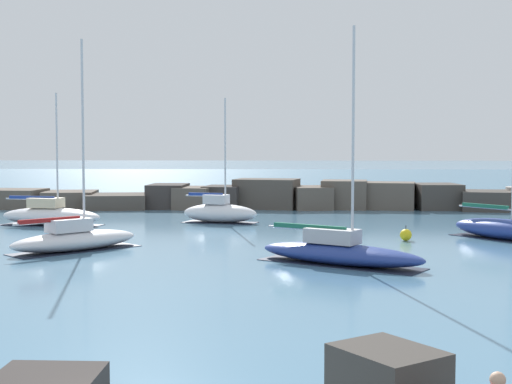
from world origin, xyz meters
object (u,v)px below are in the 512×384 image
Objects in this scene: sailboat_moored_0 at (504,229)px; mooring_buoy_orange_near at (406,235)px; sailboat_moored_4 at (50,215)px; sailboat_moored_5 at (220,212)px; sailboat_moored_1 at (75,238)px; sailboat_moored_3 at (339,251)px.

mooring_buoy_orange_near is at bearing -170.99° from sailboat_moored_0.
sailboat_moored_0 is 0.90× the size of sailboat_moored_4.
sailboat_moored_4 is at bearing -169.08° from sailboat_moored_5.
sailboat_moored_5 reaches higher than sailboat_moored_0.
mooring_buoy_orange_near is (17.13, 4.49, -0.28)m from sailboat_moored_1.
sailboat_moored_3 is 18.75m from sailboat_moored_5.
mooring_buoy_orange_near is at bearing 62.59° from sailboat_moored_3.
sailboat_moored_1 reaches higher than sailboat_moored_5.
sailboat_moored_3 reaches higher than sailboat_moored_4.
mooring_buoy_orange_near is (-5.59, -0.89, -0.27)m from sailboat_moored_0.
mooring_buoy_orange_near is (22.25, -7.07, -0.35)m from sailboat_moored_4.
sailboat_moored_1 is 17.71m from mooring_buoy_orange_near.
sailboat_moored_3 is 9.26m from mooring_buoy_orange_near.
sailboat_moored_3 is at bearing -117.41° from mooring_buoy_orange_near.
sailboat_moored_1 is 14.94m from sailboat_moored_5.
sailboat_moored_1 reaches higher than sailboat_moored_0.
mooring_buoy_orange_near is at bearing -17.64° from sailboat_moored_4.
sailboat_moored_1 is at bearing -166.68° from sailboat_moored_0.
sailboat_moored_0 is 28.52m from sailboat_moored_4.
sailboat_moored_4 is 1.03× the size of sailboat_moored_5.
sailboat_moored_4 is at bearing 139.63° from sailboat_moored_3.
sailboat_moored_0 is at bearing 9.01° from mooring_buoy_orange_near.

